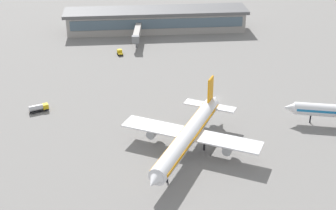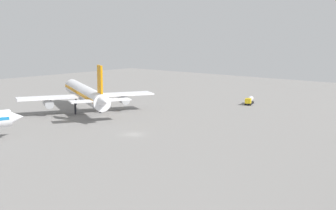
# 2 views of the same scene
# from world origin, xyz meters

# --- Properties ---
(ground) EXTENTS (288.00, 288.00, 0.00)m
(ground) POSITION_xyz_m (0.00, 0.00, 0.00)
(ground) COLOR gray
(terminal_building) EXTENTS (87.99, 16.97, 10.36)m
(terminal_building) POSITION_xyz_m (14.91, -77.94, 5.28)
(terminal_building) COLOR #9E9993
(terminal_building) RESTS_ON ground
(airplane_at_gate) EXTENTS (39.33, 47.15, 15.62)m
(airplane_at_gate) POSITION_xyz_m (13.60, 33.73, 5.68)
(airplane_at_gate) COLOR white
(airplane_at_gate) RESTS_ON ground
(fuel_truck) EXTENTS (6.56, 4.05, 2.50)m
(fuel_truck) POSITION_xyz_m (59.74, 4.23, 1.39)
(fuel_truck) COLOR black
(fuel_truck) RESTS_ON ground
(baggage_tug) EXTENTS (2.82, 3.54, 2.30)m
(baggage_tug) POSITION_xyz_m (32.80, -45.90, 1.16)
(baggage_tug) COLOR black
(baggage_tug) RESTS_ON ground
(jet_bridge) EXTENTS (5.15, 21.28, 6.74)m
(jet_bridge) POSITION_xyz_m (24.81, -59.26, 5.14)
(jet_bridge) COLOR #9E9993
(jet_bridge) RESTS_ON ground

